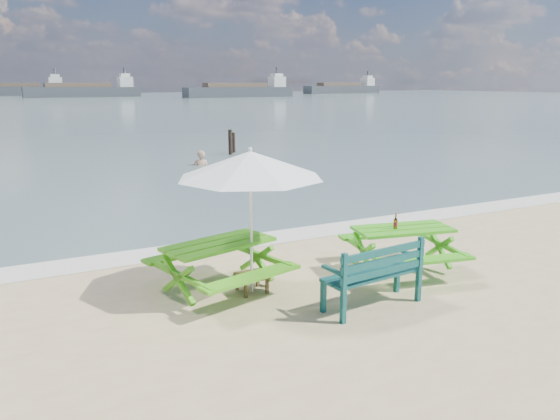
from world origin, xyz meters
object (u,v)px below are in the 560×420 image
picnic_table_left (219,268)px  park_bench (372,287)px  patio_umbrella (250,165)px  swimmer (201,173)px  picnic_table_right (402,251)px  side_table (252,283)px  beer_bottle (395,224)px

picnic_table_left → park_bench: park_bench is taller
patio_umbrella → swimmer: bearing=74.4°
picnic_table_right → park_bench: bearing=-143.9°
park_bench → picnic_table_left: bearing=139.2°
park_bench → patio_umbrella: patio_umbrella is taller
picnic_table_left → picnic_table_right: picnic_table_left is taller
side_table → patio_umbrella: (0.00, 0.00, 1.84)m
picnic_table_right → park_bench: 1.67m
picnic_table_left → park_bench: bearing=-40.8°
picnic_table_left → beer_bottle: (2.94, -0.53, 0.48)m
park_bench → swimmer: size_ratio=0.86×
side_table → patio_umbrella: patio_umbrella is taller
picnic_table_right → side_table: (-2.67, 0.31, -0.22)m
park_bench → picnic_table_right: bearing=36.1°
park_bench → swimmer: bearing=80.8°
picnic_table_right → beer_bottle: 0.52m
park_bench → side_table: bearing=135.5°
picnic_table_left → beer_bottle: size_ratio=8.46×
picnic_table_right → swimmer: picnic_table_right is taller
picnic_table_left → swimmer: 13.44m
picnic_table_left → beer_bottle: 3.03m
picnic_table_left → patio_umbrella: 1.68m
side_table → beer_bottle: 2.62m
picnic_table_left → swimmer: size_ratio=1.21×
picnic_table_left → picnic_table_right: size_ratio=1.06×
beer_bottle → side_table: bearing=172.9°
park_bench → patio_umbrella: 2.51m
picnic_table_right → park_bench: (-1.35, -0.98, -0.08)m
park_bench → side_table: 1.85m
picnic_table_left → picnic_table_right: 3.16m
patio_umbrella → swimmer: patio_umbrella is taller
beer_bottle → swimmer: beer_bottle is taller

